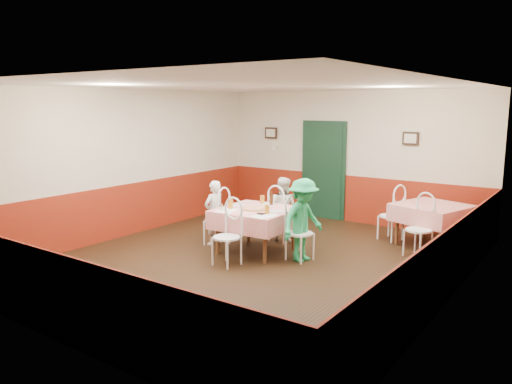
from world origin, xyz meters
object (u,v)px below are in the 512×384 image
Objects in this scene: diner_far at (282,209)px; diner_right at (303,220)px; pizza at (254,208)px; diner_left at (214,213)px; beer_bottle at (271,199)px; glass_c at (262,200)px; chair_near at (227,237)px; chair_second_a at (391,216)px; chair_second_b at (418,230)px; chair_far at (281,217)px; chair_left at (217,220)px; main_table at (256,231)px; chair_right at (300,233)px; wallet at (261,214)px; second_table at (431,226)px; glass_a at (230,204)px; glass_b at (267,210)px.

diner_right is at bearing 132.20° from diner_far.
pizza is 0.36× the size of diner_left.
glass_c is at bearing 170.36° from beer_bottle.
chair_near and chair_second_a have the same top height.
glass_c reaches higher than chair_second_b.
chair_second_b is at bearing -166.98° from chair_far.
chair_left is 1.00× the size of chair_far.
chair_left is 3.49m from chair_second_b.
chair_right reaches higher than main_table.
chair_near is 3.35m from chair_second_a.
wallet is at bearing 132.97° from chair_right.
pizza is 0.96m from diner_far.
wallet reaches higher than second_table.
chair_left is at bearing 101.99° from chair_right.
diner_right reaches higher than second_table.
beer_bottle is (0.91, 0.42, 0.42)m from chair_left.
second_table is 2.69m from diner_far.
beer_bottle reaches higher than glass_a.
chair_right is at bearing 30.98° from wallet.
chair_second_b is 8.18× the size of wallet.
chair_near is 1.34m from glass_c.
diner_left reaches higher than chair_left.
chair_right is 1.00× the size of chair_far.
chair_right reaches higher than pizza.
chair_second_a is 2.47m from glass_c.
glass_c is (-0.19, 1.27, 0.38)m from chair_near.
chair_right is 0.66m from glass_b.
chair_near is 6.21× the size of glass_b.
chair_far is (-0.88, 0.81, 0.00)m from chair_right.
pizza is (-2.37, -2.15, 0.40)m from second_table.
chair_far is at bearing 111.06° from glass_b.
diner_far is (-0.35, 1.21, -0.17)m from wallet.
wallet is at bearing -69.71° from beer_bottle.
chair_left is at bearing -155.43° from beer_bottle.
diner_left is (-3.25, -1.39, 0.13)m from chair_second_b.
main_table is 1.36× the size of chair_far.
chair_left is at bearing 157.32° from glass_a.
diner_right reaches higher than chair_second_a.
glass_b is at bearing -24.24° from pizza.
glass_a is at bearing -139.23° from second_table.
diner_far is at bearing 145.88° from diner_left.
chair_second_a is at bearing 66.20° from chair_near.
wallet is 1.26m from diner_left.
glass_b is at bearing 126.62° from diner_right.
glass_c is at bearing 120.63° from wallet.
glass_c is (-0.54, 0.64, 0.00)m from glass_b.
chair_second_b is (3.20, 1.39, 0.00)m from chair_left.
glass_b is (0.40, -0.18, 0.06)m from pizza.
chair_right reaches higher than second_table.
diner_right is at bearing 12.21° from glass_a.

